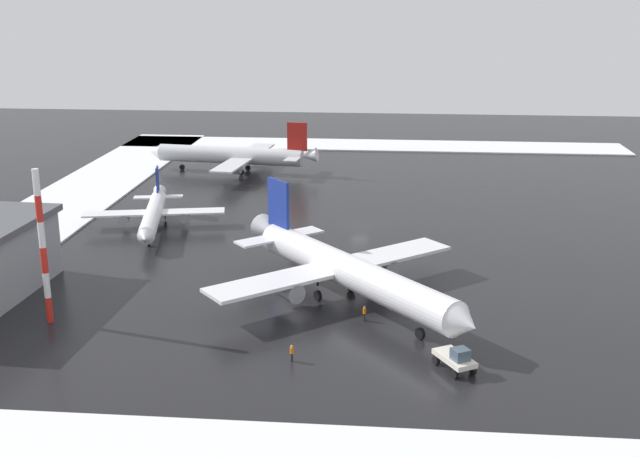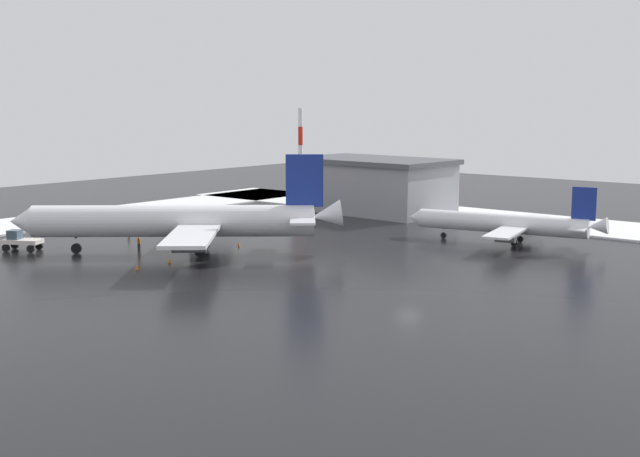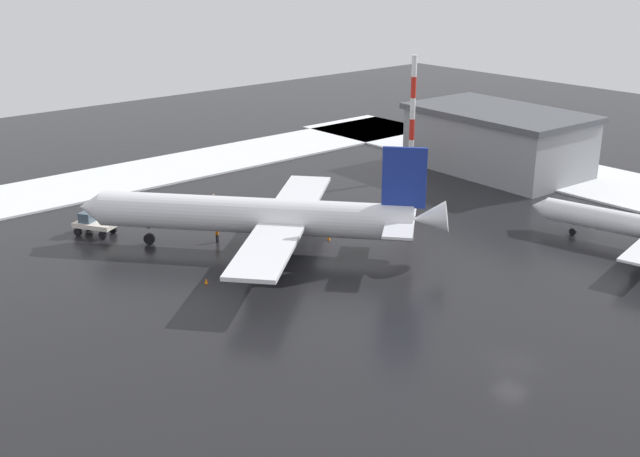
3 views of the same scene
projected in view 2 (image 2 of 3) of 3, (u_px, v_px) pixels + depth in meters
The scene contains 13 objects.
ground_plane at pixel (409, 293), 75.29m from camera, with size 240.00×240.00×0.00m, color black.
snow_bank_far at pixel (602, 228), 113.57m from camera, with size 152.00×16.00×0.27m, color white.
snow_bank_right at pixel (22, 225), 117.10m from camera, with size 14.00×116.00×0.27m, color white.
airplane_distant_tail at pixel (182, 221), 94.80m from camera, with size 32.46×29.96×11.74m.
airplane_parked_starboard at pixel (506, 224), 101.82m from camera, with size 25.57×21.40×7.64m.
pushback_tug at pixel (20, 240), 96.86m from camera, with size 5.09×4.18×2.50m.
ground_crew_near_tug at pixel (128, 228), 108.59m from camera, with size 0.36×0.36×1.71m.
ground_crew_by_nose_gear at pixel (139, 243), 96.86m from camera, with size 0.36×0.36×1.71m.
antenna_mast at pixel (301, 163), 123.82m from camera, with size 0.70×0.70×16.96m.
cargo_hangar at pixel (373, 185), 131.36m from camera, with size 25.75×16.28×8.80m.
traffic_cone_near_nose at pixel (137, 267), 85.96m from camera, with size 0.36×0.36×0.55m, color orange.
traffic_cone_mid_line at pixel (239, 244), 99.74m from camera, with size 0.36×0.36×0.55m, color orange.
traffic_cone_wingtip_side at pixel (169, 260), 89.56m from camera, with size 0.36×0.36×0.55m, color orange.
Camera 2 is at (-39.93, 62.23, 17.58)m, focal length 45.00 mm.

